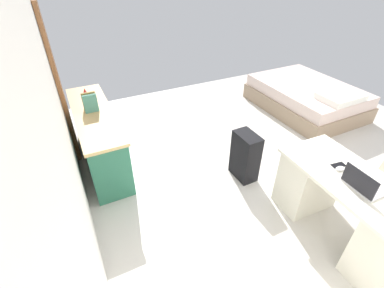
% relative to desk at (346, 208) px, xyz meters
% --- Properties ---
extents(ground_plane, '(6.08, 6.08, 0.00)m').
position_rel_desk_xyz_m(ground_plane, '(1.18, -0.23, -0.38)').
color(ground_plane, beige).
extents(wall_back, '(4.63, 0.10, 2.54)m').
position_rel_desk_xyz_m(wall_back, '(1.18, 2.31, 0.89)').
color(wall_back, silver).
rests_on(wall_back, ground_plane).
extents(door_wooden, '(0.88, 0.05, 2.04)m').
position_rel_desk_xyz_m(door_wooden, '(2.94, 2.23, 0.64)').
color(door_wooden, brown).
rests_on(door_wooden, ground_plane).
extents(desk, '(1.46, 0.72, 0.74)m').
position_rel_desk_xyz_m(desk, '(0.00, 0.00, 0.00)').
color(desk, silver).
rests_on(desk, ground_plane).
extents(credenza, '(1.80, 0.48, 0.77)m').
position_rel_desk_xyz_m(credenza, '(2.36, 1.93, 0.00)').
color(credenza, '#28664C').
rests_on(credenza, ground_plane).
extents(bed, '(1.91, 1.41, 0.58)m').
position_rel_desk_xyz_m(bed, '(2.26, -1.78, -0.14)').
color(bed, gray).
rests_on(bed, ground_plane).
extents(suitcase_black, '(0.36, 0.23, 0.64)m').
position_rel_desk_xyz_m(suitcase_black, '(1.20, 0.34, -0.06)').
color(suitcase_black, black).
rests_on(suitcase_black, ground_plane).
extents(laptop, '(0.32, 0.23, 0.21)m').
position_rel_desk_xyz_m(laptop, '(-0.06, 0.06, 0.40)').
color(laptop, '#B7B7BC').
rests_on(laptop, desk).
extents(computer_mouse, '(0.06, 0.10, 0.03)m').
position_rel_desk_xyz_m(computer_mouse, '(0.19, 0.01, 0.37)').
color(computer_mouse, white).
rests_on(computer_mouse, desk).
extents(cell_phone_by_mouse, '(0.08, 0.14, 0.01)m').
position_rel_desk_xyz_m(cell_phone_by_mouse, '(0.24, -0.03, 0.36)').
color(cell_phone_by_mouse, black).
rests_on(cell_phone_by_mouse, desk).
extents(book_row, '(0.15, 0.17, 0.24)m').
position_rel_desk_xyz_m(book_row, '(2.41, 1.93, 0.50)').
color(book_row, '#458474').
rests_on(book_row, credenza).
extents(figurine_small, '(0.08, 0.08, 0.11)m').
position_rel_desk_xyz_m(figurine_small, '(2.91, 1.93, 0.44)').
color(figurine_small, red).
rests_on(figurine_small, credenza).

